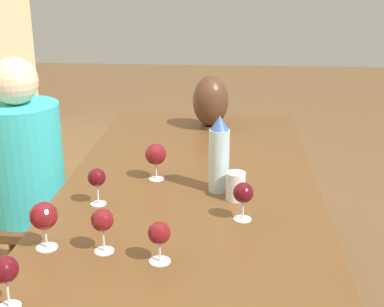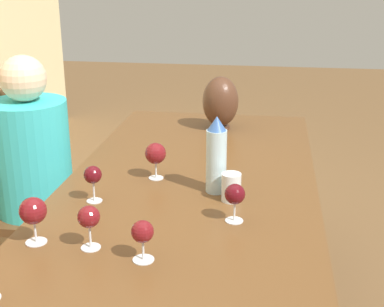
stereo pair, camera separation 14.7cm
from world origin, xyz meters
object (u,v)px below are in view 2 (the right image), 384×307
water_tumbler (231,187)px  wine_glass_4 (155,154)px  vase (220,102)px  chair_far (20,195)px  wine_glass_7 (235,195)px  water_bottle (216,156)px  wine_glass_1 (33,212)px  person_far (36,174)px  wine_glass_2 (89,218)px  wine_glass_3 (93,176)px  wine_glass_0 (143,233)px

water_tumbler → wine_glass_4: (0.17, 0.31, 0.05)m
vase → chair_far: 1.09m
wine_glass_7 → water_bottle: bearing=20.1°
wine_glass_4 → wine_glass_7: bearing=-134.6°
wine_glass_1 → chair_far: 1.00m
person_far → wine_glass_2: bearing=-146.2°
water_tumbler → person_far: size_ratio=0.09×
wine_glass_2 → wine_glass_4: size_ratio=0.93×
water_tumbler → vase: 0.91m
wine_glass_3 → wine_glass_2: bearing=-163.4°
vase → wine_glass_2: size_ratio=1.99×
vase → wine_glass_7: bearing=-171.7°
vase → chair_far: size_ratio=0.28×
water_bottle → wine_glass_1: water_bottle is taller
wine_glass_7 → person_far: bearing=58.9°
wine_glass_2 → wine_glass_0: bearing=-104.6°
wine_glass_3 → person_far: size_ratio=0.11×
water_tumbler → wine_glass_0: bearing=154.6°
vase → wine_glass_2: vase is taller
wine_glass_0 → water_bottle: bearing=-16.1°
wine_glass_1 → wine_glass_3: size_ratio=1.10×
wine_glass_0 → wine_glass_7: wine_glass_7 is taller
wine_glass_0 → chair_far: chair_far is taller
water_tumbler → wine_glass_7: wine_glass_7 is taller
water_bottle → wine_glass_4: size_ratio=1.98×
vase → chair_far: (-0.48, 0.91, -0.37)m
water_bottle → wine_glass_4: bearing=69.5°
wine_glass_0 → wine_glass_1: wine_glass_1 is taller
wine_glass_2 → wine_glass_7: 0.48m
vase → chair_far: vase is taller
water_tumbler → chair_far: size_ratio=0.10×
wine_glass_1 → wine_glass_7: size_ratio=1.13×
water_bottle → person_far: person_far is taller
wine_glass_1 → wine_glass_4: bearing=-23.8°
water_tumbler → wine_glass_4: bearing=61.6°
wine_glass_0 → wine_glass_3: bearing=36.0°
wine_glass_4 → wine_glass_3: bearing=145.2°
water_tumbler → wine_glass_3: wine_glass_3 is taller
wine_glass_0 → wine_glass_1: 0.35m
wine_glass_3 → person_far: bearing=42.4°
vase → wine_glass_1: bearing=161.5°
wine_glass_7 → chair_far: bearing=61.2°
vase → wine_glass_2: 1.33m
water_bottle → wine_glass_3: bearing=110.2°
water_tumbler → vase: vase is taller
wine_glass_1 → wine_glass_3: bearing=-13.8°
vase → wine_glass_3: 1.04m
chair_far → person_far: (0.00, -0.09, 0.11)m
water_bottle → wine_glass_3: (-0.16, 0.42, -0.04)m
wine_glass_2 → person_far: bearing=33.8°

